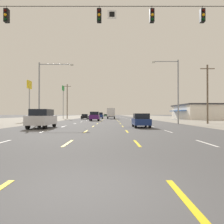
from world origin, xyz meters
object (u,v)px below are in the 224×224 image
at_px(suv_inner_left_mid, 96,116).
at_px(streetlight_right_row_0, 176,87).
at_px(streetlight_left_row_0, 44,87).
at_px(sedan_far_left_midfar, 86,117).
at_px(pole_sign_left_row_1, 30,90).
at_px(box_truck_center_turn_far, 112,113).
at_px(hatchback_inner_right_near, 142,120).
at_px(pole_sign_left_row_2, 64,94).
at_px(suv_far_left_nearest, 43,118).
at_px(sedan_inner_left_farthest, 106,115).
at_px(suv_inner_left_farther, 101,115).

xyz_separation_m(suv_inner_left_mid, streetlight_right_row_0, (13.04, -15.83, 4.43)).
xyz_separation_m(suv_inner_left_mid, streetlight_left_row_0, (-6.24, -15.83, 4.34)).
height_order(sedan_far_left_midfar, pole_sign_left_row_1, pole_sign_left_row_1).
height_order(suv_inner_left_mid, box_truck_center_turn_far, box_truck_center_turn_far).
relative_size(box_truck_center_turn_far, pole_sign_left_row_1, 0.82).
distance_m(hatchback_inner_right_near, pole_sign_left_row_2, 52.56).
bearing_deg(suv_far_left_nearest, suv_inner_left_mid, 81.76).
bearing_deg(sedan_inner_left_farthest, sedan_far_left_midfar, -93.33).
xyz_separation_m(suv_inner_left_farther, streetlight_left_row_0, (-6.16, -38.00, 4.34)).
xyz_separation_m(suv_inner_left_mid, pole_sign_left_row_2, (-12.37, 24.64, 7.21)).
distance_m(suv_inner_left_mid, box_truck_center_turn_far, 20.36).
distance_m(suv_far_left_nearest, sedan_far_left_midfar, 39.28).
distance_m(pole_sign_left_row_2, streetlight_right_row_0, 47.87).
relative_size(sedan_far_left_midfar, pole_sign_left_row_2, 0.42).
bearing_deg(streetlight_left_row_0, sedan_far_left_midfar, 85.61).
bearing_deg(pole_sign_left_row_2, pole_sign_left_row_1, -94.44).
relative_size(suv_inner_left_mid, box_truck_center_turn_far, 0.68).
height_order(hatchback_inner_right_near, streetlight_left_row_0, streetlight_left_row_0).
height_order(sedan_inner_left_farthest, pole_sign_left_row_1, pole_sign_left_row_1).
xyz_separation_m(suv_far_left_nearest, suv_inner_left_mid, (3.58, 24.75, 0.00)).
xyz_separation_m(sedan_far_left_midfar, pole_sign_left_row_1, (-10.37, -14.50, 6.02)).
height_order(suv_far_left_nearest, hatchback_inner_right_near, suv_far_left_nearest).
xyz_separation_m(suv_far_left_nearest, hatchback_inner_right_near, (10.55, 1.10, -0.24)).
relative_size(pole_sign_left_row_1, streetlight_right_row_0, 0.93).
relative_size(pole_sign_left_row_1, streetlight_left_row_0, 0.97).
bearing_deg(pole_sign_left_row_2, suv_far_left_nearest, -79.91).
relative_size(suv_far_left_nearest, streetlight_right_row_0, 0.52).
relative_size(pole_sign_left_row_2, streetlight_left_row_0, 1.20).
height_order(suv_inner_left_farther, sedan_inner_left_farthest, suv_inner_left_farther).
bearing_deg(hatchback_inner_right_near, pole_sign_left_row_1, 131.90).
height_order(suv_far_left_nearest, sedan_far_left_midfar, suv_far_left_nearest).
height_order(suv_inner_left_farther, streetlight_left_row_0, streetlight_left_row_0).
relative_size(suv_inner_left_farther, pole_sign_left_row_2, 0.45).
distance_m(sedan_far_left_midfar, streetlight_left_row_0, 30.80).
height_order(suv_inner_left_mid, sedan_inner_left_farthest, suv_inner_left_mid).
relative_size(suv_inner_left_farther, streetlight_right_row_0, 0.52).
bearing_deg(pole_sign_left_row_2, hatchback_inner_right_near, -68.17).
height_order(suv_far_left_nearest, pole_sign_left_row_1, pole_sign_left_row_1).
bearing_deg(streetlight_right_row_0, streetlight_left_row_0, 180.00).
relative_size(suv_inner_left_mid, sedan_far_left_midfar, 1.09).
height_order(pole_sign_left_row_1, streetlight_left_row_0, streetlight_left_row_0).
bearing_deg(hatchback_inner_right_near, suv_inner_left_mid, 106.41).
xyz_separation_m(pole_sign_left_row_2, streetlight_left_row_0, (6.13, -40.47, -2.88)).
relative_size(streetlight_left_row_0, streetlight_right_row_0, 0.96).
height_order(suv_inner_left_mid, pole_sign_left_row_2, pole_sign_left_row_2).
bearing_deg(box_truck_center_turn_far, streetlight_left_row_0, -105.15).
bearing_deg(suv_inner_left_mid, sedan_inner_left_farthest, 90.06).
xyz_separation_m(suv_inner_left_farther, pole_sign_left_row_2, (-12.29, 2.47, 7.21)).
bearing_deg(sedan_far_left_midfar, suv_far_left_nearest, -89.52).
height_order(pole_sign_left_row_1, pole_sign_left_row_2, pole_sign_left_row_2).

